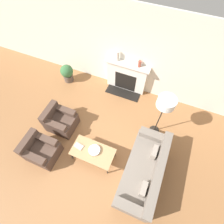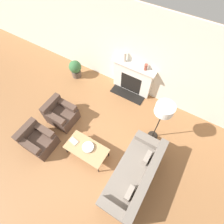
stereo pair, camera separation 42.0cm
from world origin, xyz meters
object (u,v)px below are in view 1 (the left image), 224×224
object	(u,v)px
bowl	(94,150)
floor_lamp	(166,104)
fireplace	(126,77)
mantel_vase_left	(118,56)
armchair_near	(41,150)
potted_plant	(67,73)
coffee_table	(93,152)
book	(79,146)
couch	(144,171)
armchair_far	(60,121)
mantel_vase_center_left	(140,64)

from	to	relation	value
bowl	floor_lamp	xyz separation A→B (m)	(1.33, 1.44, 0.94)
fireplace	mantel_vase_left	xyz separation A→B (m)	(-0.34, 0.01, 0.75)
mantel_vase_left	armchair_near	bearing A→B (deg)	-106.50
fireplace	potted_plant	distance (m)	2.14
coffee_table	armchair_near	bearing A→B (deg)	-160.91
book	coffee_table	bearing A→B (deg)	10.54
mantel_vase_left	couch	bearing A→B (deg)	-55.78
floor_lamp	mantel_vase_left	world-z (taller)	floor_lamp
floor_lamp	potted_plant	size ratio (longest dim) A/B	2.37
armchair_near	potted_plant	xyz separation A→B (m)	(-0.78, 2.78, 0.08)
bowl	potted_plant	distance (m)	3.15
fireplace	book	world-z (taller)	fireplace
bowl	floor_lamp	distance (m)	2.17
book	floor_lamp	distance (m)	2.51
fireplace	bowl	world-z (taller)	fireplace
couch	armchair_far	xyz separation A→B (m)	(-2.80, 0.46, -0.01)
armchair_near	bowl	world-z (taller)	armchair_near
armchair_near	potted_plant	bearing A→B (deg)	15.65
armchair_far	book	distance (m)	1.11
bowl	mantel_vase_left	bearing A→B (deg)	99.17
couch	book	xyz separation A→B (m)	(-1.84, -0.09, 0.13)
armchair_near	book	distance (m)	1.08
mantel_vase_left	potted_plant	distance (m)	2.03
armchair_far	bowl	world-z (taller)	armchair_far
potted_plant	coffee_table	bearing A→B (deg)	-47.02
mantel_vase_left	armchair_far	bearing A→B (deg)	-113.24
couch	mantel_vase_center_left	xyz separation A→B (m)	(-1.12, 2.70, 0.94)
potted_plant	fireplace	bearing A→B (deg)	12.20
fireplace	mantel_vase_center_left	bearing A→B (deg)	2.22
couch	mantel_vase_center_left	bearing A→B (deg)	-157.43
coffee_table	armchair_far	bearing A→B (deg)	158.78
book	armchair_far	bearing A→B (deg)	159.33
armchair_far	floor_lamp	bearing A→B (deg)	-70.93
armchair_near	coffee_table	world-z (taller)	armchair_near
couch	potted_plant	size ratio (longest dim) A/B	3.09
couch	mantel_vase_left	xyz separation A→B (m)	(-1.84, 2.70, 1.00)
potted_plant	mantel_vase_center_left	bearing A→B (deg)	10.73
potted_plant	armchair_near	bearing A→B (deg)	-74.35
coffee_table	book	size ratio (longest dim) A/B	4.32
fireplace	mantel_vase_left	bearing A→B (deg)	177.62
armchair_far	potted_plant	world-z (taller)	armchair_far
mantel_vase_center_left	potted_plant	size ratio (longest dim) A/B	0.30
fireplace	potted_plant	xyz separation A→B (m)	(-2.09, -0.45, -0.19)
couch	armchair_near	bearing A→B (deg)	-78.93
armchair_far	coffee_table	distance (m)	1.48
coffee_table	floor_lamp	bearing A→B (deg)	47.35
book	potted_plant	distance (m)	2.90
armchair_far	armchair_near	bearing A→B (deg)	-180.00
couch	potted_plant	bearing A→B (deg)	-121.99
bowl	coffee_table	bearing A→B (deg)	-129.21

